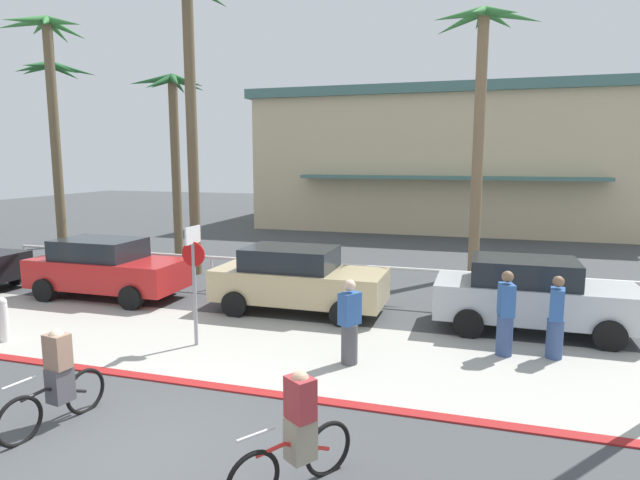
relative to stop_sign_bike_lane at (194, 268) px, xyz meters
The scene contains 20 objects.
ground_plane 6.43m from the stop_sign_bike_lane, 76.17° to the left, with size 80.00×80.00×0.00m, color #424447.
sidewalk_strip 2.24m from the stop_sign_bike_lane, ahead, with size 44.00×4.00×0.02m, color #ADAAA0.
curb_paint 2.85m from the stop_sign_bike_lane, 50.06° to the right, with size 44.00×0.24×0.03m, color maroon.
building_backdrop 24.24m from the stop_sign_bike_lane, 80.82° to the left, with size 21.68×13.03×7.65m.
rail_fence 4.84m from the stop_sign_bike_lane, 71.85° to the left, with size 21.38×0.08×1.04m.
stop_sign_bike_lane is the anchor object (origin of this frame).
bollard_1 4.37m from the stop_sign_bike_lane, 165.86° to the right, with size 0.20×0.20×1.00m.
palm_tree_0 16.35m from the stop_sign_bike_lane, 141.61° to the left, with size 3.07×3.26×8.08m.
palm_tree_1 13.11m from the stop_sign_bike_lane, 144.63° to the left, with size 3.19×3.19×9.11m.
palm_tree_2 11.86m from the stop_sign_bike_lane, 123.56° to the left, with size 2.97×3.07×7.24m.
palm_tree_3 8.92m from the stop_sign_bike_lane, 119.92° to the left, with size 2.55×3.11×9.67m.
palm_tree_4 11.34m from the stop_sign_bike_lane, 58.16° to the left, with size 3.40×2.83×8.69m.
car_red_1 5.34m from the stop_sign_bike_lane, 147.97° to the left, with size 4.40×2.02×1.69m.
car_tan_2 3.37m from the stop_sign_bike_lane, 68.32° to the left, with size 4.40×2.02×1.69m.
car_silver_3 7.58m from the stop_sign_bike_lane, 24.40° to the left, with size 4.40×2.02×1.69m.
cyclist_black_0 3.78m from the stop_sign_bike_lane, 93.34° to the right, with size 0.40×1.80×1.50m.
cyclist_red_1 5.60m from the stop_sign_bike_lane, 47.59° to the right, with size 1.08×1.53×1.50m.
pedestrian_0 3.48m from the stop_sign_bike_lane, ahead, with size 0.44×0.48×1.68m.
pedestrian_1 7.37m from the stop_sign_bike_lane, 11.08° to the left, with size 0.36×0.43×1.69m.
pedestrian_2 6.43m from the stop_sign_bike_lane, 11.59° to the left, with size 0.38×0.45×1.75m.
Camera 1 is at (4.26, -5.75, 3.96)m, focal length 30.19 mm.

